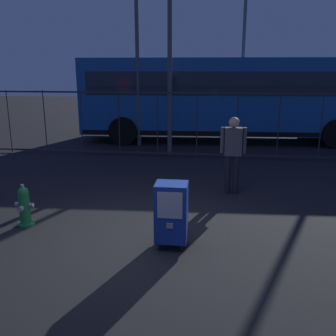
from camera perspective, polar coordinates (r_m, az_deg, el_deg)
name	(u,v)px	position (r m, az deg, el deg)	size (l,w,h in m)	color
ground_plane	(140,242)	(6.09, -4.24, -11.04)	(60.00, 60.00, 0.00)	black
fire_hydrant	(24,206)	(6.99, -20.92, -5.44)	(0.33, 0.31, 0.75)	#1E7238
newspaper_box_primary	(171,212)	(5.69, 0.51, -6.68)	(0.48, 0.42, 1.02)	black
pedestrian	(233,151)	(8.16, 9.79, 2.56)	(0.55, 0.22, 1.67)	black
fence_barrier	(177,124)	(11.49, 1.37, 6.68)	(18.03, 0.04, 2.00)	#2D2D33
bus_near	(226,95)	(14.35, 8.84, 10.93)	(10.60, 3.16, 3.00)	#19519E
street_light_near_right	(137,11)	(13.36, -4.79, 22.61)	(0.32, 0.32, 7.78)	#4C4F54
street_light_far_left	(244,42)	(17.18, 11.40, 18.18)	(0.32, 0.32, 6.36)	#4C4F54
street_light_far_right	(170,17)	(11.81, 0.28, 21.84)	(0.32, 0.32, 7.05)	#4C4F54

